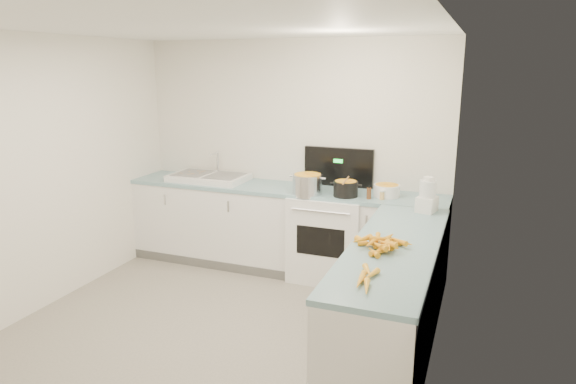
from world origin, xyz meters
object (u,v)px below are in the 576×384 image
(food_processor, at_px, (427,197))
(mixing_bowl, at_px, (387,191))
(stove, at_px, (330,234))
(steel_pot, at_px, (307,185))
(spice_jar, at_px, (382,196))
(black_pot, at_px, (346,190))
(sink, at_px, (209,177))
(extract_bottle, at_px, (369,193))

(food_processor, bearing_deg, mixing_bowl, 136.00)
(stove, xyz_separation_m, steel_pot, (-0.20, -0.17, 0.56))
(spice_jar, bearing_deg, black_pot, -179.53)
(steel_pot, xyz_separation_m, black_pot, (0.39, 0.04, -0.02))
(mixing_bowl, bearing_deg, food_processor, -44.00)
(sink, height_order, black_pot, sink)
(mixing_bowl, xyz_separation_m, spice_jar, (-0.02, -0.14, -0.02))
(sink, xyz_separation_m, spice_jar, (2.01, -0.14, 0.00))
(mixing_bowl, height_order, food_processor, food_processor)
(stove, distance_m, spice_jar, 0.76)
(mixing_bowl, bearing_deg, spice_jar, -98.14)
(steel_pot, bearing_deg, extract_bottle, 1.61)
(black_pot, bearing_deg, mixing_bowl, 20.17)
(black_pot, xyz_separation_m, spice_jar, (0.37, 0.00, -0.03))
(extract_bottle, bearing_deg, spice_jar, 9.28)
(food_processor, bearing_deg, black_pot, 161.25)
(stove, relative_size, food_processor, 4.26)
(steel_pot, height_order, extract_bottle, steel_pot)
(sink, relative_size, black_pot, 3.52)
(black_pot, relative_size, extract_bottle, 2.18)
(steel_pot, xyz_separation_m, food_processor, (1.22, -0.24, 0.05))
(extract_bottle, bearing_deg, stove, 161.25)
(steel_pot, relative_size, extract_bottle, 2.70)
(mixing_bowl, height_order, spice_jar, mixing_bowl)
(mixing_bowl, height_order, extract_bottle, mixing_bowl)
(steel_pot, bearing_deg, mixing_bowl, 12.84)
(sink, relative_size, spice_jar, 10.83)
(stove, distance_m, steel_pot, 0.61)
(black_pot, distance_m, spice_jar, 0.37)
(black_pot, bearing_deg, food_processor, -18.75)
(spice_jar, relative_size, food_processor, 0.25)
(steel_pot, bearing_deg, sink, 171.78)
(stove, relative_size, spice_jar, 17.13)
(steel_pot, relative_size, spice_jar, 3.83)
(stove, bearing_deg, steel_pot, -140.25)
(steel_pot, relative_size, mixing_bowl, 1.16)
(sink, bearing_deg, mixing_bowl, -0.10)
(mixing_bowl, relative_size, spice_jar, 3.30)
(stove, relative_size, steel_pot, 4.48)
(black_pot, bearing_deg, extract_bottle, -4.16)
(stove, height_order, black_pot, stove)
(spice_jar, bearing_deg, food_processor, -31.76)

